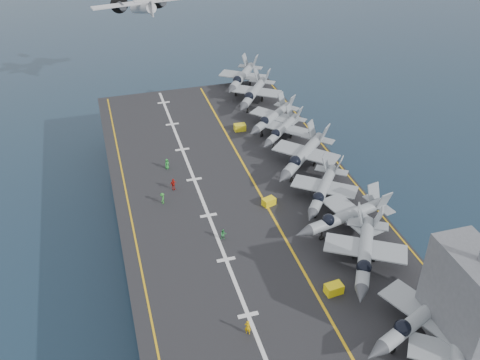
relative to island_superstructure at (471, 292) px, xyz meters
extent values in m
plane|color=#142135|center=(-15.00, 30.00, -17.90)|extent=(500.00, 500.00, 0.00)
cube|color=#56595E|center=(-15.00, 30.00, -12.90)|extent=(36.00, 90.00, 10.00)
cube|color=black|center=(-15.00, 30.00, -7.70)|extent=(38.00, 92.00, 0.40)
cube|color=gold|center=(-12.00, 30.00, -7.48)|extent=(0.35, 90.00, 0.02)
cube|color=silver|center=(-21.00, 30.00, -7.48)|extent=(0.50, 90.00, 0.02)
cube|color=gold|center=(-32.00, 30.00, -7.48)|extent=(0.25, 90.00, 0.02)
cube|color=gold|center=(3.50, 30.00, -7.48)|extent=(0.25, 90.00, 0.02)
imported|color=#DCA507|center=(-21.84, 7.42, -6.48)|extent=(1.47, 1.33, 2.03)
imported|color=green|center=(-20.25, 24.15, -6.67)|extent=(1.05, 0.75, 1.67)
imported|color=#29812B|center=(-26.92, 34.91, -6.58)|extent=(1.04, 1.28, 1.84)
imported|color=red|center=(-24.71, 38.09, -6.51)|extent=(1.41, 1.22, 1.97)
imported|color=#268C33|center=(-24.59, 44.54, -6.60)|extent=(1.29, 1.21, 1.79)
camera|label=1|loc=(-34.03, -31.34, 40.29)|focal=40.00mm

